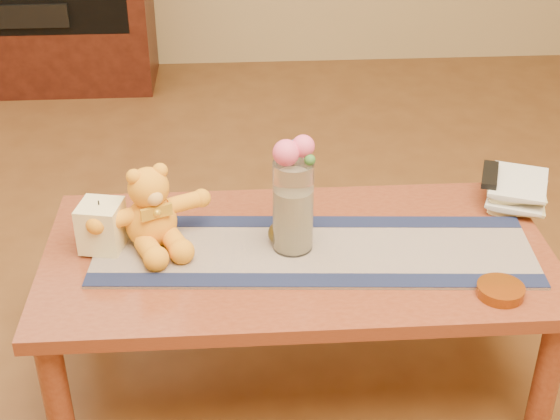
{
  "coord_description": "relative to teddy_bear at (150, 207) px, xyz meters",
  "views": [
    {
      "loc": [
        -0.17,
        -1.8,
        1.65
      ],
      "look_at": [
        -0.05,
        0.0,
        0.58
      ],
      "focal_mm": 50.43,
      "sensor_mm": 36.0,
      "label": 1
    }
  ],
  "objects": [
    {
      "name": "runner_border_near",
      "position": [
        0.43,
        -0.22,
        -0.11
      ],
      "size": [
        1.2,
        0.14,
        0.0
      ],
      "primitive_type": "cube",
      "rotation": [
        0.0,
        0.0,
        -0.07
      ],
      "color": "#141B3D",
      "rests_on": "persian_runner"
    },
    {
      "name": "potpourri_fill",
      "position": [
        0.39,
        -0.05,
        -0.02
      ],
      "size": [
        0.09,
        0.09,
        0.18
      ],
      "primitive_type": "cylinder",
      "color": "beige",
      "rests_on": "glass_vase"
    },
    {
      "name": "persian_runner",
      "position": [
        0.44,
        -0.07,
        -0.11
      ],
      "size": [
        1.22,
        0.43,
        0.01
      ],
      "primitive_type": "cube",
      "rotation": [
        0.0,
        0.0,
        -0.07
      ],
      "color": "#1D1B4D",
      "rests_on": "coffee_table_top"
    },
    {
      "name": "book_bottom",
      "position": [
        1.01,
        0.19,
        -0.11
      ],
      "size": [
        0.22,
        0.26,
        0.02
      ],
      "primitive_type": "imported",
      "rotation": [
        0.0,
        0.0,
        -0.29
      ],
      "color": "#F8F0BF",
      "rests_on": "coffee_table_top"
    },
    {
      "name": "tv_remote",
      "position": [
        1.0,
        0.18,
        -0.03
      ],
      "size": [
        0.1,
        0.17,
        0.02
      ],
      "primitive_type": "cube",
      "rotation": [
        0.0,
        0.0,
        -0.34
      ],
      "color": "black",
      "rests_on": "book_top"
    },
    {
      "name": "bronze_ball",
      "position": [
        0.35,
        -0.03,
        -0.08
      ],
      "size": [
        0.07,
        0.07,
        0.07
      ],
      "primitive_type": "sphere",
      "rotation": [
        0.0,
        0.0,
        0.09
      ],
      "color": "#4D4219",
      "rests_on": "persian_runner"
    },
    {
      "name": "rose_left",
      "position": [
        0.37,
        -0.06,
        0.18
      ],
      "size": [
        0.07,
        0.07,
        0.07
      ],
      "primitive_type": "sphere",
      "color": "#EA5284",
      "rests_on": "glass_vase"
    },
    {
      "name": "runner_border_far",
      "position": [
        0.45,
        0.07,
        -0.11
      ],
      "size": [
        1.2,
        0.14,
        0.0
      ],
      "primitive_type": "cube",
      "rotation": [
        0.0,
        0.0,
        -0.07
      ],
      "color": "#141B3D",
      "rests_on": "persian_runner"
    },
    {
      "name": "table_leg_fr",
      "position": [
        1.04,
        -0.35,
        -0.36
      ],
      "size": [
        0.07,
        0.07,
        0.41
      ],
      "primitive_type": "cylinder",
      "color": "maroon",
      "rests_on": "floor"
    },
    {
      "name": "table_leg_fl",
      "position": [
        -0.24,
        -0.35,
        -0.36
      ],
      "size": [
        0.07,
        0.07,
        0.41
      ],
      "primitive_type": "cylinder",
      "color": "maroon",
      "rests_on": "floor"
    },
    {
      "name": "table_leg_br",
      "position": [
        1.04,
        0.23,
        -0.36
      ],
      "size": [
        0.07,
        0.07,
        0.41
      ],
      "primitive_type": "cylinder",
      "color": "maroon",
      "rests_on": "floor"
    },
    {
      "name": "pillar_candle",
      "position": [
        -0.13,
        -0.02,
        -0.04
      ],
      "size": [
        0.13,
        0.13,
        0.13
      ],
      "primitive_type": "cube",
      "rotation": [
        0.0,
        0.0,
        -0.21
      ],
      "color": "beige",
      "rests_on": "persian_runner"
    },
    {
      "name": "teddy_bear",
      "position": [
        0.0,
        0.0,
        0.0
      ],
      "size": [
        0.41,
        0.38,
        0.22
      ],
      "primitive_type": null,
      "rotation": [
        0.0,
        0.0,
        0.42
      ],
      "color": "orange",
      "rests_on": "persian_runner"
    },
    {
      "name": "blue_flower_side",
      "position": [
        0.36,
        -0.03,
        0.17
      ],
      "size": [
        0.04,
        0.04,
        0.04
      ],
      "primitive_type": "sphere",
      "color": "#516CB0",
      "rests_on": "glass_vase"
    },
    {
      "name": "book_top",
      "position": [
        1.01,
        0.19,
        -0.05
      ],
      "size": [
        0.24,
        0.27,
        0.02
      ],
      "primitive_type": "imported",
      "rotation": [
        0.0,
        0.0,
        -0.39
      ],
      "color": "#F8F0BF",
      "rests_on": "book_upper"
    },
    {
      "name": "glass_vase",
      "position": [
        0.39,
        -0.05,
        0.02
      ],
      "size": [
        0.11,
        0.11,
        0.26
      ],
      "primitive_type": "cylinder",
      "color": "silver",
      "rests_on": "persian_runner"
    },
    {
      "name": "blue_flower_back",
      "position": [
        0.4,
        -0.02,
        0.18
      ],
      "size": [
        0.04,
        0.04,
        0.04
      ],
      "primitive_type": "sphere",
      "color": "#516CB0",
      "rests_on": "glass_vase"
    },
    {
      "name": "amber_dish",
      "position": [
        0.89,
        -0.3,
        -0.1
      ],
      "size": [
        0.15,
        0.15,
        0.03
      ],
      "primitive_type": "cylinder",
      "rotation": [
        0.0,
        0.0,
        0.34
      ],
      "color": "#BF5914",
      "rests_on": "coffee_table_top"
    },
    {
      "name": "leaf_sprig",
      "position": [
        0.43,
        -0.07,
        0.17
      ],
      "size": [
        0.03,
        0.03,
        0.03
      ],
      "primitive_type": "sphere",
      "color": "#33662D",
      "rests_on": "glass_vase"
    },
    {
      "name": "candle_wick",
      "position": [
        -0.13,
        -0.02,
        0.03
      ],
      "size": [
        0.0,
        0.0,
        0.01
      ],
      "primitive_type": "cylinder",
      "rotation": [
        0.0,
        0.0,
        -0.21
      ],
      "color": "black",
      "rests_on": "pillar_candle"
    },
    {
      "name": "floor",
      "position": [
        0.4,
        -0.06,
        -0.57
      ],
      "size": [
        5.5,
        5.5,
        0.0
      ],
      "primitive_type": "plane",
      "color": "brown",
      "rests_on": "ground"
    },
    {
      "name": "coffee_table_top",
      "position": [
        0.4,
        -0.06,
        -0.14
      ],
      "size": [
        1.4,
        0.7,
        0.04
      ],
      "primitive_type": "cube",
      "color": "maroon",
      "rests_on": "floor"
    },
    {
      "name": "stereo_lower",
      "position": [
        -0.8,
        2.29,
        -0.11
      ],
      "size": [
        0.42,
        0.28,
        0.12
      ],
      "primitive_type": "cube",
      "color": "black",
      "rests_on": "media_cabinet"
    },
    {
      "name": "rose_right",
      "position": [
        0.41,
        -0.05,
        0.19
      ],
      "size": [
        0.06,
        0.06,
        0.06
      ],
      "primitive_type": "sphere",
      "color": "#EA5284",
      "rests_on": "glass_vase"
    },
    {
      "name": "table_leg_bl",
      "position": [
        -0.24,
        0.23,
        -0.36
      ],
      "size": [
        0.07,
        0.07,
        0.41
      ],
      "primitive_type": "cylinder",
      "color": "maroon",
      "rests_on": "floor"
    },
    {
      "name": "book_upper",
      "position": [
        1.0,
        0.2,
        -0.07
      ],
      "size": [
        0.21,
        0.26,
        0.02
      ],
      "primitive_type": "imported",
      "rotation": [
        0.0,
        0.0,
        -0.23
      ],
      "color": "#F8F0BF",
      "rests_on": "book_lower"
    },
    {
      "name": "book_lower",
      "position": [
        1.01,
        0.19,
        -0.09
      ],
      "size": [
        0.24,
        0.27,
        0.02
      ],
      "primitive_type": "imported",
      "rotation": [
        0.0,
        0.0,
        -0.43
      ],
      "color": "#F8F0BF",
      "rests_on": "book_bottom"
    }
  ]
}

